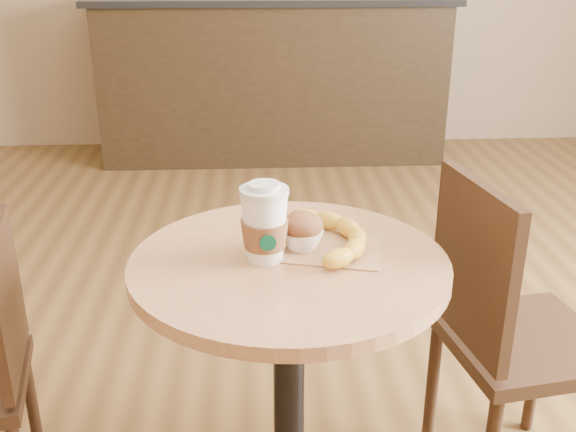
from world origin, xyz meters
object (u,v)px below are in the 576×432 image
object	(u,v)px
cafe_table	(289,352)
muffin	(302,231)
coffee_cup	(265,226)
banana	(333,236)
chair_right	(506,329)

from	to	relation	value
cafe_table	muffin	bearing A→B (deg)	56.66
coffee_cup	banana	xyz separation A→B (m)	(0.15, 0.06, -0.05)
cafe_table	banana	xyz separation A→B (m)	(0.10, 0.06, 0.25)
muffin	banana	bearing A→B (deg)	8.65
cafe_table	muffin	world-z (taller)	muffin
banana	coffee_cup	bearing A→B (deg)	-167.25
muffin	chair_right	bearing A→B (deg)	10.62
cafe_table	muffin	xyz separation A→B (m)	(0.03, 0.05, 0.27)
coffee_cup	muffin	size ratio (longest dim) A/B	1.84
chair_right	muffin	size ratio (longest dim) A/B	9.47
cafe_table	chair_right	xyz separation A→B (m)	(0.55, 0.14, -0.05)
cafe_table	chair_right	distance (m)	0.57
cafe_table	coffee_cup	bearing A→B (deg)	178.46
cafe_table	chair_right	world-z (taller)	chair_right
coffee_cup	banana	distance (m)	0.17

